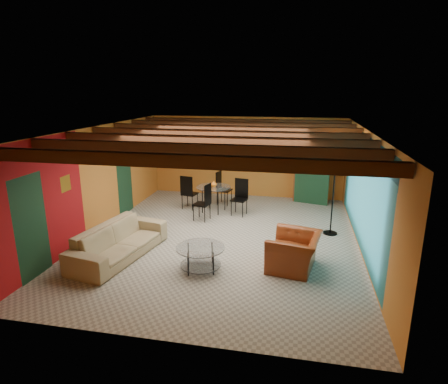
% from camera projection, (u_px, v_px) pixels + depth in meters
% --- Properties ---
extents(room, '(6.52, 8.01, 2.71)m').
position_uv_depth(room, '(223.00, 143.00, 8.78)').
color(room, '#9B968A').
rests_on(room, ground).
extents(sofa, '(1.40, 2.62, 0.73)m').
position_uv_depth(sofa, '(119.00, 241.00, 8.23)').
color(sofa, '#958360').
rests_on(sofa, ground).
extents(armchair, '(1.17, 1.29, 0.74)m').
position_uv_depth(armchair, '(294.00, 251.00, 7.70)').
color(armchair, maroon).
rests_on(armchair, ground).
extents(coffee_table, '(1.23, 1.23, 0.51)m').
position_uv_depth(coffee_table, '(201.00, 258.00, 7.66)').
color(coffee_table, silver).
rests_on(coffee_table, ground).
extents(dining_table, '(2.44, 2.44, 1.07)m').
position_uv_depth(dining_table, '(214.00, 194.00, 11.22)').
color(dining_table, silver).
rests_on(dining_table, ground).
extents(armoire, '(1.14, 0.75, 1.83)m').
position_uv_depth(armoire, '(312.00, 174.00, 12.14)').
color(armoire, brown).
rests_on(armoire, ground).
extents(floor_lamp, '(0.49, 0.49, 2.16)m').
position_uv_depth(floor_lamp, '(333.00, 193.00, 9.34)').
color(floor_lamp, black).
rests_on(floor_lamp, ground).
extents(ceiling_fan, '(1.50, 1.50, 0.44)m').
position_uv_depth(ceiling_fan, '(222.00, 144.00, 8.68)').
color(ceiling_fan, '#472614').
rests_on(ceiling_fan, ceiling).
extents(painting, '(1.05, 0.03, 0.65)m').
position_uv_depth(painting, '(220.00, 148.00, 12.78)').
color(painting, black).
rests_on(painting, wall_back).
extents(potted_plant, '(0.50, 0.45, 0.52)m').
position_uv_depth(potted_plant, '(314.00, 138.00, 11.83)').
color(potted_plant, '#26661E').
rests_on(potted_plant, armoire).
extents(vase, '(0.21, 0.21, 0.19)m').
position_uv_depth(vase, '(214.00, 174.00, 11.05)').
color(vase, orange).
rests_on(vase, dining_table).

